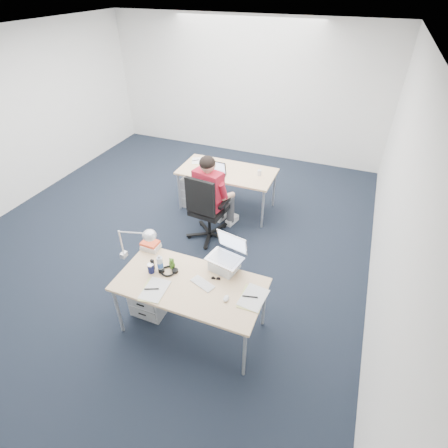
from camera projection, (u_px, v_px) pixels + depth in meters
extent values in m
plane|color=black|center=(171.00, 236.00, 5.59)|extent=(7.00, 7.00, 0.00)
cube|color=white|center=(245.00, 90.00, 7.40)|extent=(6.00, 0.02, 2.80)
cube|color=white|center=(0.00, 126.00, 5.66)|extent=(0.02, 7.00, 2.80)
cube|color=white|center=(398.00, 198.00, 3.87)|extent=(0.02, 7.00, 2.80)
cube|color=white|center=(149.00, 41.00, 3.94)|extent=(6.00, 7.00, 0.01)
cube|color=#DBB17E|center=(190.00, 284.00, 3.74)|extent=(1.60, 0.80, 0.03)
cylinder|color=#B7BABC|center=(118.00, 310.00, 3.92)|extent=(0.04, 0.04, 0.70)
cylinder|color=#B7BABC|center=(244.00, 354.00, 3.47)|extent=(0.04, 0.04, 0.70)
cylinder|color=#B7BABC|center=(151.00, 270.00, 4.45)|extent=(0.04, 0.04, 0.70)
cylinder|color=#B7BABC|center=(264.00, 304.00, 4.00)|extent=(0.04, 0.04, 0.70)
cube|color=#DBB17E|center=(227.00, 171.00, 5.85)|extent=(1.60, 0.80, 0.03)
cylinder|color=#B7BABC|center=(179.00, 192.00, 6.03)|extent=(0.04, 0.04, 0.70)
cylinder|color=#B7BABC|center=(263.00, 209.00, 5.58)|extent=(0.04, 0.04, 0.70)
cylinder|color=#B7BABC|center=(197.00, 174.00, 6.55)|extent=(0.04, 0.04, 0.70)
cylinder|color=#B7BABC|center=(274.00, 189.00, 6.10)|extent=(0.04, 0.04, 0.70)
cylinder|color=black|center=(209.00, 222.00, 5.43)|extent=(0.05, 0.05, 0.44)
cube|color=black|center=(209.00, 210.00, 5.30)|extent=(0.53, 0.53, 0.08)
cube|color=black|center=(200.00, 197.00, 4.92)|extent=(0.46, 0.10, 0.55)
cube|color=red|center=(208.00, 190.00, 5.10)|extent=(0.47, 0.32, 0.59)
sphere|color=tan|center=(208.00, 164.00, 4.86)|extent=(0.23, 0.23, 0.23)
cube|color=#ACB0B2|center=(152.00, 290.00, 4.27)|extent=(0.40, 0.50, 0.55)
cube|color=#ACB0B2|center=(197.00, 189.00, 6.24)|extent=(0.40, 0.50, 0.55)
cube|color=white|center=(203.00, 284.00, 3.72)|extent=(0.29, 0.20, 0.01)
ellipsoid|color=white|center=(226.00, 298.00, 3.54)|extent=(0.06, 0.10, 0.03)
cylinder|color=#151842|center=(151.00, 268.00, 3.84)|extent=(0.08, 0.08, 0.12)
cylinder|color=silver|center=(160.00, 263.00, 3.84)|extent=(0.07, 0.07, 0.21)
cube|color=silver|center=(151.00, 245.00, 4.18)|extent=(0.25, 0.21, 0.10)
cube|color=black|center=(153.00, 265.00, 3.87)|extent=(0.04, 0.02, 0.14)
cube|color=#E2E383|center=(154.00, 290.00, 3.65)|extent=(0.27, 0.35, 0.01)
cube|color=#E2E383|center=(252.00, 298.00, 3.56)|extent=(0.25, 0.35, 0.01)
cylinder|color=white|center=(259.00, 173.00, 5.68)|extent=(0.07, 0.07, 0.09)
cube|color=white|center=(197.00, 161.00, 6.13)|extent=(0.28, 0.32, 0.01)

